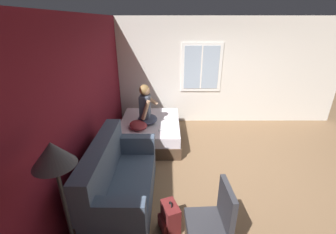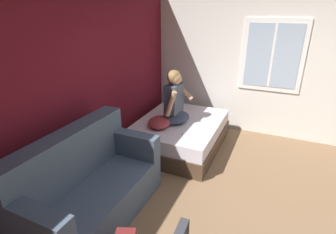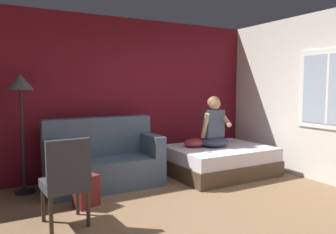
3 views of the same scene
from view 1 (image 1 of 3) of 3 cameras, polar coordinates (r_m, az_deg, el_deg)
The scene contains 11 objects.
ground_plane at distance 4.39m, azimuth 17.12°, elevation -14.07°, with size 40.00×40.00×0.00m, color brown.
wall_back_accent at distance 3.79m, azimuth -21.00°, elevation 2.57°, with size 9.89×0.16×2.70m, color maroon.
wall_side_with_window at distance 6.10m, azimuth 12.02°, elevation 11.08°, with size 0.19×6.47×2.70m.
bed at distance 5.23m, azimuth -4.55°, elevation -3.52°, with size 1.72×1.36×0.48m.
couch at distance 3.53m, azimuth -12.27°, elevation -15.90°, with size 1.71×0.84×1.04m.
side_chair at distance 2.82m, azimuth 11.45°, elevation -24.21°, with size 0.48×0.48×0.98m.
person_seated at distance 4.94m, azimuth -5.60°, elevation 2.35°, with size 0.56×0.49×0.88m.
backpack at distance 3.26m, azimuth 0.44°, elevation -24.18°, with size 0.34×0.31×0.46m.
throw_pillow at distance 4.81m, azimuth -7.56°, elevation -2.06°, with size 0.48×0.36×0.14m, color #993338.
cell_phone at distance 4.70m, azimuth -1.62°, elevation -3.35°, with size 0.07×0.14×0.01m, color #B7B7BC.
floor_lamp at distance 2.17m, azimuth -26.47°, elevation -11.99°, with size 0.36×0.36×1.70m.
Camera 1 is at (-3.32, 1.26, 2.60)m, focal length 24.00 mm.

